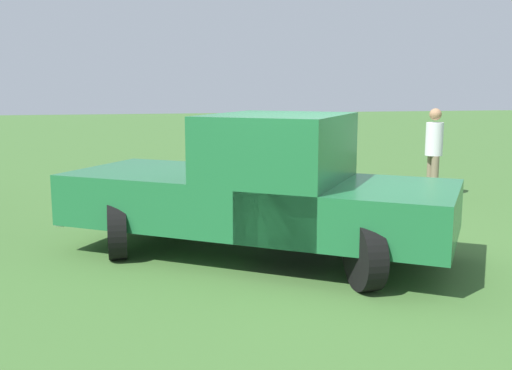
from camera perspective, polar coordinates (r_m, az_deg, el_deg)
ground_plane at (r=7.42m, az=5.65°, el=-7.06°), size 80.00×80.00×0.00m
pickup_truck at (r=7.28m, az=0.91°, el=0.01°), size 4.24×4.99×1.78m
person_bystander at (r=11.61m, az=16.78°, el=3.43°), size 0.35×0.35×1.71m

